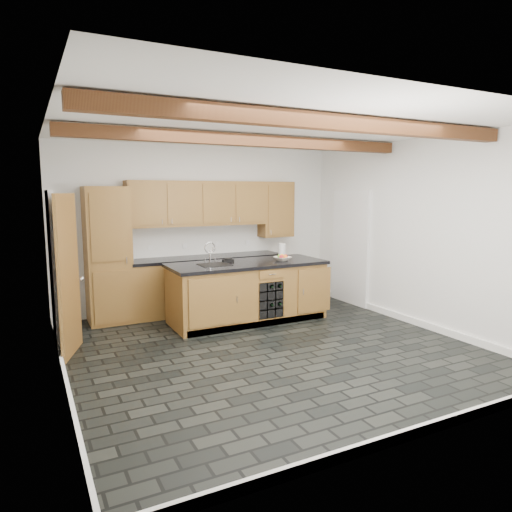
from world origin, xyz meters
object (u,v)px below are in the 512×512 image
Objects in this scene: kitchen_scale at (228,260)px; paper_towel at (282,250)px; fruit_bowl at (283,259)px; island at (248,292)px.

kitchen_scale is 1.09m from paper_towel.
kitchen_scale is at bearing -171.00° from paper_towel.
fruit_bowl is (0.82, -0.29, 0.01)m from kitchen_scale.
fruit_bowl is 1.21× the size of paper_towel.
fruit_bowl is 0.53m from paper_towel.
paper_towel is at bearing 24.05° from island.
island is 0.59m from kitchen_scale.
fruit_bowl reaches higher than island.
paper_towel is at bearing 9.84° from kitchen_scale.
island is 11.39× the size of paper_towel.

